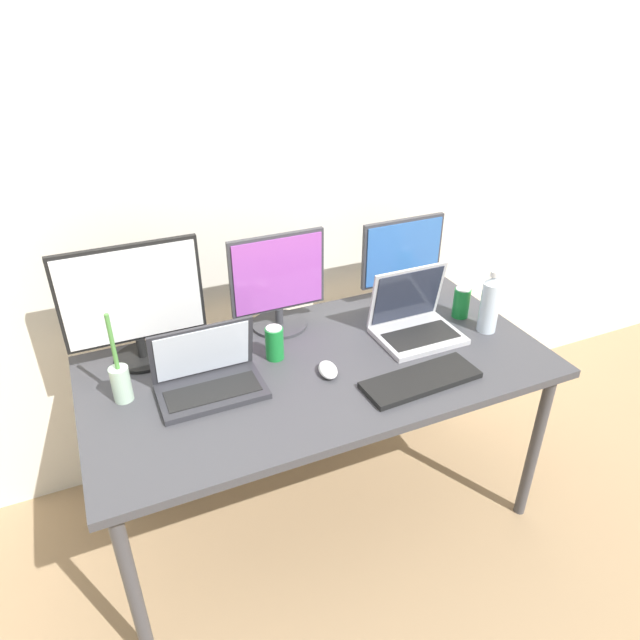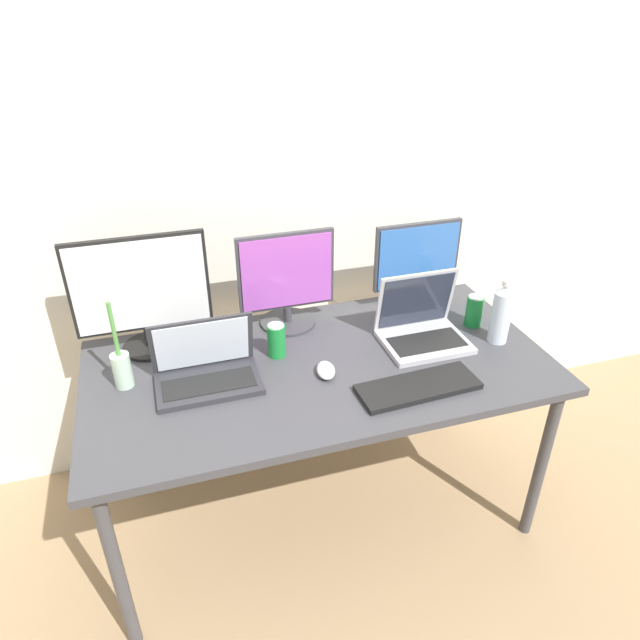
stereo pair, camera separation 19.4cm
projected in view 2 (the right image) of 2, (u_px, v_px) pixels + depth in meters
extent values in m
plane|color=#9E7F5B|center=(320.00, 508.00, 2.40)|extent=(16.00, 16.00, 0.00)
cube|color=silver|center=(275.00, 164.00, 2.24)|extent=(7.00, 0.08, 2.60)
cylinder|color=#424247|center=(118.00, 572.00, 1.74)|extent=(0.04, 0.04, 0.71)
cylinder|color=#424247|center=(541.00, 465.00, 2.13)|extent=(0.04, 0.04, 0.71)
cylinder|color=#424247|center=(117.00, 426.00, 2.32)|extent=(0.04, 0.04, 0.71)
cylinder|color=#424247|center=(450.00, 363.00, 2.71)|extent=(0.04, 0.04, 0.71)
cube|color=#3D3D42|center=(320.00, 367.00, 2.04)|extent=(1.64, 0.82, 0.03)
cylinder|color=black|center=(151.00, 346.00, 2.12)|extent=(0.20, 0.20, 0.01)
cylinder|color=black|center=(149.00, 336.00, 2.10)|extent=(0.03, 0.03, 0.07)
cube|color=black|center=(140.00, 284.00, 1.99)|extent=(0.48, 0.02, 0.35)
cube|color=white|center=(140.00, 286.00, 1.98)|extent=(0.45, 0.01, 0.33)
cylinder|color=#38383D|center=(288.00, 322.00, 2.27)|extent=(0.22, 0.22, 0.01)
cylinder|color=#38383D|center=(288.00, 314.00, 2.25)|extent=(0.03, 0.03, 0.06)
cube|color=#38383D|center=(286.00, 271.00, 2.16)|extent=(0.37, 0.02, 0.31)
cube|color=#A54CB2|center=(287.00, 272.00, 2.15)|extent=(0.35, 0.01, 0.28)
cylinder|color=#38383D|center=(413.00, 302.00, 2.42)|extent=(0.18, 0.18, 0.01)
cylinder|color=#38383D|center=(414.00, 293.00, 2.40)|extent=(0.03, 0.03, 0.07)
cube|color=#38383D|center=(417.00, 255.00, 2.31)|extent=(0.37, 0.02, 0.28)
cube|color=#3366B2|center=(418.00, 257.00, 2.30)|extent=(0.34, 0.01, 0.25)
cube|color=#2D2D33|center=(209.00, 384.00, 1.91)|extent=(0.35, 0.21, 0.02)
cube|color=black|center=(209.00, 383.00, 1.89)|extent=(0.30, 0.12, 0.00)
cube|color=#2D2D33|center=(202.00, 343.00, 1.92)|extent=(0.35, 0.06, 0.21)
cube|color=silver|center=(202.00, 344.00, 1.92)|extent=(0.31, 0.05, 0.18)
cube|color=#B7B7BC|center=(424.00, 342.00, 2.14)|extent=(0.31, 0.24, 0.02)
cube|color=black|center=(427.00, 342.00, 2.12)|extent=(0.27, 0.13, 0.00)
cube|color=#B7B7BC|center=(416.00, 300.00, 2.15)|extent=(0.31, 0.05, 0.24)
cube|color=#232838|center=(416.00, 301.00, 2.15)|extent=(0.28, 0.04, 0.22)
cube|color=black|center=(418.00, 387.00, 1.90)|extent=(0.42, 0.17, 0.02)
ellipsoid|color=silver|center=(327.00, 370.00, 1.97)|extent=(0.08, 0.12, 0.03)
cylinder|color=silver|center=(501.00, 317.00, 2.11)|extent=(0.07, 0.07, 0.20)
cone|color=silver|center=(506.00, 289.00, 2.06)|extent=(0.07, 0.07, 0.03)
cylinder|color=white|center=(507.00, 283.00, 2.04)|extent=(0.03, 0.03, 0.02)
cylinder|color=#197F33|center=(474.00, 311.00, 2.24)|extent=(0.07, 0.07, 0.12)
cylinder|color=silver|center=(476.00, 297.00, 2.20)|extent=(0.06, 0.06, 0.00)
cylinder|color=#197F33|center=(276.00, 341.00, 2.05)|extent=(0.07, 0.07, 0.12)
cylinder|color=silver|center=(276.00, 326.00, 2.02)|extent=(0.06, 0.06, 0.00)
cylinder|color=#B2D1B7|center=(122.00, 370.00, 1.89)|extent=(0.06, 0.06, 0.12)
cylinder|color=#519342|center=(114.00, 329.00, 1.81)|extent=(0.01, 0.01, 0.20)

